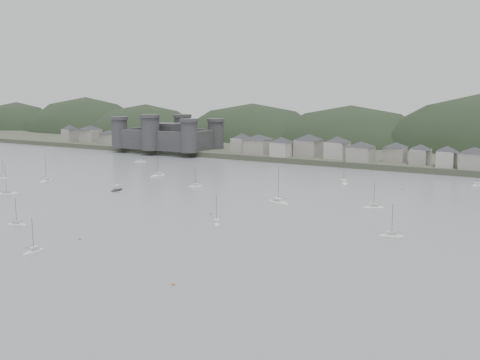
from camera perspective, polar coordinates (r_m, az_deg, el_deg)
The scene contains 8 objects.
ground at distance 154.85m, azimuth -14.88°, elevation -5.83°, with size 900.00×900.00×0.00m, color slate.
far_shore_land at distance 413.64m, azimuth 16.32°, elevation 3.37°, with size 900.00×250.00×3.00m, color #383D2D.
forested_ridge at distance 389.23m, azimuth 15.90°, elevation 1.17°, with size 851.55×103.94×102.57m.
castle at distance 364.78m, azimuth -7.37°, elevation 4.46°, with size 66.00×43.00×20.00m.
waterfront_town at distance 293.02m, azimuth 20.00°, elevation 2.48°, with size 451.48×28.46×12.92m.
moored_fleet at distance 195.05m, azimuth 0.95°, elevation -2.47°, with size 254.61×169.40×13.85m.
motor_launch_far at distance 228.35m, azimuth -12.32°, elevation -0.97°, with size 3.99×7.65×3.75m.
mooring_buoys at distance 194.79m, azimuth -3.85°, elevation -2.51°, with size 187.19×145.46×0.70m.
Camera 1 is at (109.92, -102.06, 38.47)m, focal length 42.27 mm.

